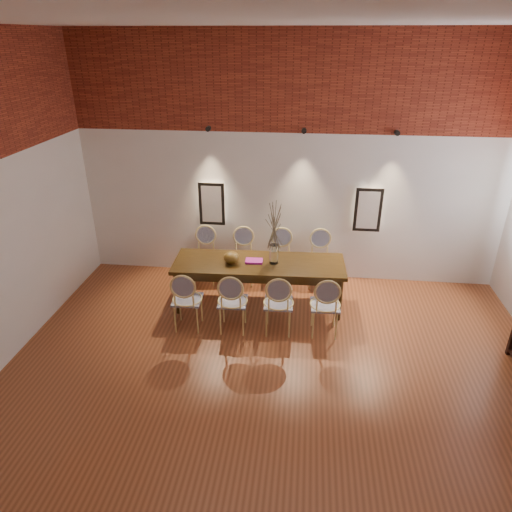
# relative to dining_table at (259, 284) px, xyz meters

# --- Properties ---
(floor) EXTENTS (7.00, 7.00, 0.02)m
(floor) POSITION_rel_dining_table_xyz_m (0.38, -2.41, -0.39)
(floor) COLOR brown
(floor) RESTS_ON ground
(ceiling) EXTENTS (7.00, 7.00, 0.02)m
(ceiling) POSITION_rel_dining_table_xyz_m (0.38, -2.41, 3.63)
(ceiling) COLOR silver
(ceiling) RESTS_ON ground
(wall_back) EXTENTS (7.00, 0.10, 4.00)m
(wall_back) POSITION_rel_dining_table_xyz_m (0.38, 1.14, 1.62)
(wall_back) COLOR silver
(wall_back) RESTS_ON ground
(brick_band_back) EXTENTS (7.00, 0.02, 1.50)m
(brick_band_back) POSITION_rel_dining_table_xyz_m (0.38, 1.07, 2.88)
(brick_band_back) COLOR maroon
(brick_band_back) RESTS_ON ground
(niche_left) EXTENTS (0.36, 0.06, 0.66)m
(niche_left) POSITION_rel_dining_table_xyz_m (-0.92, 1.04, 0.93)
(niche_left) COLOR #FFEAC6
(niche_left) RESTS_ON wall_back
(niche_right) EXTENTS (0.36, 0.06, 0.66)m
(niche_right) POSITION_rel_dining_table_xyz_m (1.68, 1.04, 0.93)
(niche_right) COLOR #FFEAC6
(niche_right) RESTS_ON wall_back
(spot_fixture_left) EXTENTS (0.08, 0.10, 0.08)m
(spot_fixture_left) POSITION_rel_dining_table_xyz_m (-0.92, 1.01, 2.17)
(spot_fixture_left) COLOR black
(spot_fixture_left) RESTS_ON wall_back
(spot_fixture_mid) EXTENTS (0.08, 0.10, 0.08)m
(spot_fixture_mid) POSITION_rel_dining_table_xyz_m (0.58, 1.01, 2.17)
(spot_fixture_mid) COLOR black
(spot_fixture_mid) RESTS_ON wall_back
(spot_fixture_right) EXTENTS (0.08, 0.10, 0.08)m
(spot_fixture_right) POSITION_rel_dining_table_xyz_m (1.98, 1.01, 2.17)
(spot_fixture_right) COLOR black
(spot_fixture_right) RESTS_ON wall_back
(dining_table) EXTENTS (2.64, 0.94, 0.75)m
(dining_table) POSITION_rel_dining_table_xyz_m (0.00, 0.00, 0.00)
(dining_table) COLOR #38250D
(dining_table) RESTS_ON floor
(chair_near_a) EXTENTS (0.46, 0.46, 0.94)m
(chair_near_a) POSITION_rel_dining_table_xyz_m (-0.95, -0.74, 0.09)
(chair_near_a) COLOR #DFC87A
(chair_near_a) RESTS_ON floor
(chair_near_b) EXTENTS (0.46, 0.46, 0.94)m
(chair_near_b) POSITION_rel_dining_table_xyz_m (-0.30, -0.71, 0.09)
(chair_near_b) COLOR #DFC87A
(chair_near_b) RESTS_ON floor
(chair_near_c) EXTENTS (0.46, 0.46, 0.94)m
(chair_near_c) POSITION_rel_dining_table_xyz_m (0.35, -0.69, 0.09)
(chair_near_c) COLOR #DFC87A
(chair_near_c) RESTS_ON floor
(chair_near_d) EXTENTS (0.46, 0.46, 0.94)m
(chair_near_d) POSITION_rel_dining_table_xyz_m (1.01, -0.66, 0.09)
(chair_near_d) COLOR #DFC87A
(chair_near_d) RESTS_ON floor
(chair_far_a) EXTENTS (0.46, 0.46, 0.94)m
(chair_far_a) POSITION_rel_dining_table_xyz_m (-1.01, 0.66, 0.09)
(chair_far_a) COLOR #DFC87A
(chair_far_a) RESTS_ON floor
(chair_far_b) EXTENTS (0.46, 0.46, 0.94)m
(chair_far_b) POSITION_rel_dining_table_xyz_m (-0.35, 0.69, 0.09)
(chair_far_b) COLOR #DFC87A
(chair_far_b) RESTS_ON floor
(chair_far_c) EXTENTS (0.46, 0.46, 0.94)m
(chair_far_c) POSITION_rel_dining_table_xyz_m (0.30, 0.71, 0.09)
(chair_far_c) COLOR #DFC87A
(chair_far_c) RESTS_ON floor
(chair_far_d) EXTENTS (0.46, 0.46, 0.94)m
(chair_far_d) POSITION_rel_dining_table_xyz_m (0.95, 0.74, 0.09)
(chair_far_d) COLOR #DFC87A
(chair_far_d) RESTS_ON floor
(vase) EXTENTS (0.14, 0.14, 0.30)m
(vase) POSITION_rel_dining_table_xyz_m (0.22, 0.01, 0.53)
(vase) COLOR silver
(vase) RESTS_ON dining_table
(dried_branches) EXTENTS (0.50, 0.50, 0.70)m
(dried_branches) POSITION_rel_dining_table_xyz_m (0.22, 0.01, 0.98)
(dried_branches) COLOR brown
(dried_branches) RESTS_ON vase
(bowl) EXTENTS (0.24, 0.24, 0.18)m
(bowl) POSITION_rel_dining_table_xyz_m (-0.41, -0.07, 0.46)
(bowl) COLOR #593E14
(bowl) RESTS_ON dining_table
(book) EXTENTS (0.27, 0.19, 0.03)m
(book) POSITION_rel_dining_table_xyz_m (-0.08, 0.01, 0.39)
(book) COLOR #9B1B86
(book) RESTS_ON dining_table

